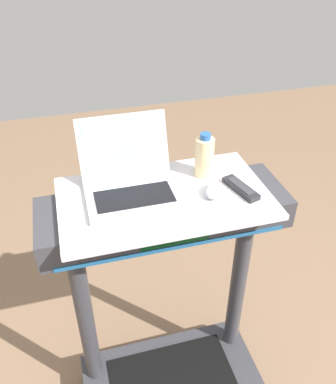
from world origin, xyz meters
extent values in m
cylinder|color=#38383D|center=(-0.34, 0.70, 0.56)|extent=(0.07, 0.07, 0.82)
cylinder|color=#38383D|center=(0.34, 0.70, 0.56)|extent=(0.07, 0.07, 0.82)
cube|color=#38383D|center=(0.00, 0.70, 1.03)|extent=(0.90, 0.28, 0.11)
cube|color=#0C3F19|center=(0.00, 0.56, 1.03)|extent=(0.24, 0.01, 0.06)
cube|color=#1E598C|center=(0.00, 0.56, 0.98)|extent=(0.81, 0.00, 0.02)
cube|color=silver|center=(0.00, 0.70, 1.09)|extent=(0.74, 0.43, 0.02)
cube|color=#B7B7BC|center=(-0.11, 0.71, 1.11)|extent=(0.32, 0.23, 0.02)
cube|color=black|center=(-0.11, 0.70, 1.12)|extent=(0.27, 0.13, 0.00)
cube|color=#B7B7BC|center=(-0.11, 0.87, 1.23)|extent=(0.32, 0.09, 0.22)
cube|color=#8CCCF2|center=(-0.11, 0.86, 1.23)|extent=(0.29, 0.07, 0.19)
ellipsoid|color=#B2B2B7|center=(0.17, 0.66, 1.12)|extent=(0.10, 0.12, 0.03)
cylinder|color=beige|center=(0.18, 0.79, 1.18)|extent=(0.07, 0.07, 0.15)
cylinder|color=#2659A5|center=(0.18, 0.79, 1.27)|extent=(0.04, 0.04, 0.02)
cube|color=#232326|center=(0.27, 0.66, 1.11)|extent=(0.09, 0.17, 0.02)
cube|color=#333338|center=(0.27, 0.66, 1.13)|extent=(0.06, 0.12, 0.00)
camera|label=1|loc=(-0.30, -0.42, 1.94)|focal=38.04mm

